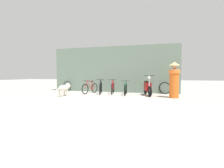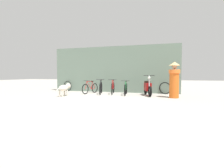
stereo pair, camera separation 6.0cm
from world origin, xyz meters
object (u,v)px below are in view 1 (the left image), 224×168
(spare_tire_left, at_px, (67,86))
(spare_tire_right, at_px, (165,88))
(bicycle_2, at_px, (113,88))
(bicycle_3, at_px, (126,89))
(stray_dog, at_px, (64,88))
(person_in_robes, at_px, (174,79))
(motorcycle, at_px, (148,88))
(bicycle_0, at_px, (90,88))
(bicycle_1, at_px, (101,88))

(spare_tire_left, distance_m, spare_tire_right, 6.50)
(bicycle_2, bearing_deg, spare_tire_left, -114.64)
(bicycle_3, height_order, stray_dog, bicycle_3)
(stray_dog, height_order, spare_tire_right, spare_tire_right)
(bicycle_2, height_order, person_in_robes, person_in_robes)
(bicycle_3, relative_size, motorcycle, 0.94)
(bicycle_0, height_order, spare_tire_left, bicycle_0)
(bicycle_1, xyz_separation_m, person_in_robes, (4.04, -0.60, 0.56))
(bicycle_0, xyz_separation_m, motorcycle, (3.43, -0.02, 0.10))
(bicycle_1, relative_size, stray_dog, 1.43)
(bicycle_2, distance_m, spare_tire_right, 3.07)
(bicycle_1, relative_size, bicycle_2, 0.99)
(motorcycle, bearing_deg, bicycle_0, -106.52)
(bicycle_1, height_order, person_in_robes, person_in_robes)
(bicycle_3, height_order, motorcycle, motorcycle)
(bicycle_2, distance_m, spare_tire_left, 3.64)
(bicycle_1, bearing_deg, motorcycle, 75.98)
(motorcycle, distance_m, spare_tire_right, 1.36)
(bicycle_0, relative_size, bicycle_3, 0.92)
(motorcycle, xyz_separation_m, spare_tire_right, (0.91, 1.00, -0.08))
(bicycle_2, bearing_deg, spare_tire_right, 94.65)
(bicycle_0, distance_m, spare_tire_right, 4.46)
(person_in_robes, xyz_separation_m, spare_tire_left, (-6.92, 1.69, -0.57))
(bicycle_2, relative_size, person_in_robes, 0.97)
(stray_dog, distance_m, spare_tire_left, 2.95)
(person_in_robes, bearing_deg, bicycle_0, 26.24)
(bicycle_3, bearing_deg, spare_tire_left, -111.28)
(bicycle_3, bearing_deg, person_in_robes, 67.63)
(bicycle_2, distance_m, stray_dog, 2.78)
(bicycle_3, bearing_deg, motorcycle, 83.49)
(bicycle_3, height_order, spare_tire_left, bicycle_3)
(bicycle_0, relative_size, stray_dog, 1.30)
(spare_tire_left, bearing_deg, motorcycle, -10.17)
(stray_dog, bearing_deg, spare_tire_right, -57.78)
(bicycle_3, height_order, person_in_robes, person_in_robes)
(bicycle_0, height_order, spare_tire_right, bicycle_0)
(bicycle_1, xyz_separation_m, motorcycle, (2.70, 0.09, 0.07))
(motorcycle, xyz_separation_m, person_in_robes, (1.33, -0.69, 0.49))
(bicycle_2, bearing_deg, bicycle_3, 65.63)
(bicycle_1, height_order, stray_dog, bicycle_1)
(stray_dog, relative_size, spare_tire_left, 1.69)
(bicycle_0, relative_size, spare_tire_right, 2.19)
(spare_tire_left, bearing_deg, bicycle_1, -20.74)
(spare_tire_right, bearing_deg, person_in_robes, -76.00)
(motorcycle, bearing_deg, spare_tire_left, -116.37)
(bicycle_0, distance_m, bicycle_3, 2.21)
(bicycle_1, distance_m, stray_dog, 2.12)
(bicycle_1, bearing_deg, person_in_robes, 65.66)
(bicycle_2, xyz_separation_m, spare_tire_right, (2.95, 0.84, -0.01))
(bicycle_2, distance_m, bicycle_3, 0.84)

